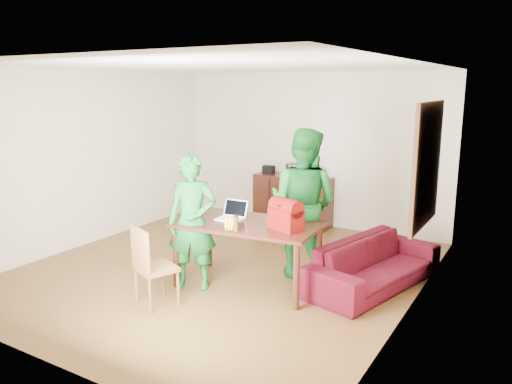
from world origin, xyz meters
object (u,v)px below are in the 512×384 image
Objects in this scene: chair at (156,282)px; sofa at (374,264)px; person_far at (303,203)px; laptop at (230,216)px; table at (248,231)px; red_bag at (286,217)px; bottle at (236,223)px; person_near at (192,222)px.

sofa is (1.98, 1.80, 0.02)m from chair.
laptop is (-0.68, -0.69, -0.11)m from person_far.
table is 1.97× the size of chair.
red_bag is at bearing 100.07° from person_far.
bottle is at bearing 72.32° from person_far.
person_near reaches higher than sofa.
person_far is at bearing 80.85° from chair.
person_near is 2.32m from sofa.
bottle is at bearing -123.26° from red_bag.
laptop is (0.35, 1.01, 0.59)m from chair.
person_near is 4.23× the size of red_bag.
chair is 0.48× the size of person_far.
laptop reaches higher than bottle.
sofa is at bearing 42.03° from bottle.
laptop is 0.86× the size of red_bag.
person_far reaches higher than person_near.
person_far is 0.72m from red_bag.
bottle is 1.85m from sofa.
person_far is (0.98, 1.06, 0.14)m from person_near.
table is at bearing 101.27° from bottle.
person_far reaches higher than laptop.
person_far is at bearing 111.21° from sofa.
red_bag is at bearing -4.78° from laptop.
person_far is (0.43, 0.68, 0.26)m from table.
sofa is at bearing 23.01° from laptop.
red_bag reaches higher than laptop.
person_far is at bearing 42.10° from laptop.
chair is 2.11m from person_far.
sofa is (0.82, 0.82, -0.67)m from red_bag.
person_near is 0.64m from bottle.
laptop is at bearing 27.35° from person_near.
table is at bearing 134.53° from sofa.
person_far is at bearing 71.65° from bottle.
chair is 0.56× the size of person_near.
person_near reaches higher than table.
laptop is at bearing -161.58° from red_bag.
person_far reaches higher than red_bag.
person_near is at bearing 47.99° from person_far.
person_near is at bearing 107.41° from chair.
red_bag is 0.20× the size of sofa.
person_far is (1.04, 1.70, 0.70)m from chair.
bottle is at bearing -23.88° from person_near.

